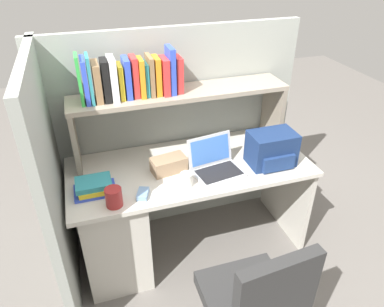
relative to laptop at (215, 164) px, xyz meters
The scene contains 13 objects.
ground_plane 0.80m from the laptop, 139.91° to the left, with size 8.00×8.00×0.00m, color slate.
desk 0.66m from the laptop, 167.71° to the left, with size 1.60×0.70×0.73m.
cubicle_partition_rear 0.51m from the laptop, 105.37° to the left, with size 1.84×0.05×1.55m, color #939991.
cubicle_partition_left 0.99m from the laptop, behind, with size 0.05×1.06×1.55m, color #939991.
overhead_hutch 0.46m from the laptop, 113.37° to the left, with size 1.44×0.28×0.45m.
reference_books_on_shelf 0.76m from the laptop, 145.01° to the left, with size 0.63×0.18×0.29m.
laptop is the anchor object (origin of this frame).
backpack 0.39m from the laptop, ahead, with size 0.30×0.23×0.23m.
computer_mouse 0.51m from the laptop, 166.54° to the right, with size 0.06×0.10×0.03m, color #7299C6.
paper_cup 0.24m from the laptop, 156.51° to the right, with size 0.08×0.08×0.09m, color white.
tissue_box 0.30m from the laptop, 162.64° to the left, with size 0.22×0.12×0.10m, color #9E7F60.
snack_canister 0.68m from the laptop, 167.17° to the right, with size 0.10×0.10×0.11m, color maroon.
desk_book_stack 0.76m from the laptop, behind, with size 0.24×0.17×0.08m.
Camera 1 is at (-0.60, -1.92, 2.05)m, focal length 33.76 mm.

